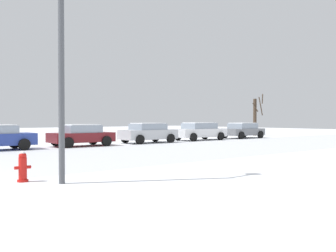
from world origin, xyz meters
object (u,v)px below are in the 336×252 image
Objects in this scene: parked_car_maroon at (81,135)px; street_lamp at (70,38)px; parked_car_white at (199,131)px; parked_car_silver at (148,133)px; fire_hydrant at (23,166)px; parked_car_gray at (243,130)px.

street_lamp is at bearing -117.55° from parked_car_maroon.
street_lamp is 1.41× the size of parked_car_white.
parked_car_white is at bearing 1.52° from parked_car_silver.
parked_car_silver is 0.89× the size of parked_car_white.
fire_hydrant is at bearing -137.79° from parked_car_silver.
parked_car_gray is at bearing 29.33° from street_lamp.
fire_hydrant is 21.25m from parked_car_white.
fire_hydrant is 0.21× the size of parked_car_gray.
parked_car_white reaches higher than parked_car_gray.
street_lamp is 21.25m from parked_car_white.
fire_hydrant is 25.74m from parked_car_gray.
parked_car_white is 1.15× the size of parked_car_gray.
parked_car_maroon is at bearing -179.71° from parked_car_gray.
parked_car_white is 5.22m from parked_car_gray.
parked_car_maroon is 5.22m from parked_car_silver.
fire_hydrant is at bearing -147.01° from parked_car_white.
street_lamp reaches higher than parked_car_silver.
parked_car_white is (17.82, 11.57, 0.31)m from fire_hydrant.
parked_car_gray is at bearing -1.21° from parked_car_white.
parked_car_gray reaches higher than fire_hydrant.
street_lamp is 17.29m from parked_car_silver.
parked_car_gray is at bearing 0.29° from parked_car_maroon.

